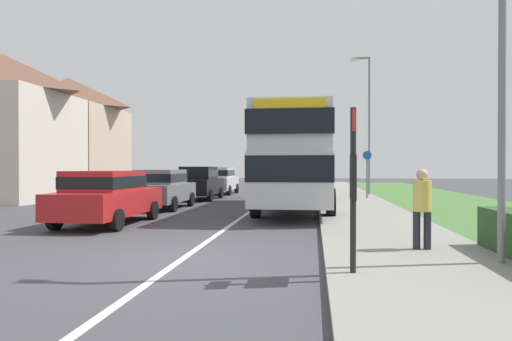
{
  "coord_description": "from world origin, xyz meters",
  "views": [
    {
      "loc": [
        2.41,
        -7.9,
        1.71
      ],
      "look_at": [
        0.69,
        5.43,
        1.6
      ],
      "focal_mm": 31.37,
      "sensor_mm": 36.0,
      "label": 1
    }
  ],
  "objects_px": {
    "parked_car_silver": "(219,179)",
    "cycle_route_sign": "(367,172)",
    "pedestrian_at_stop": "(422,205)",
    "parked_car_grey": "(162,187)",
    "double_decker_bus": "(296,156)",
    "parked_car_red": "(107,195)",
    "parked_car_black": "(200,182)",
    "street_lamp_mid": "(367,117)",
    "bus_stop_sign": "(353,178)"
  },
  "relations": [
    {
      "from": "cycle_route_sign",
      "to": "street_lamp_mid",
      "type": "height_order",
      "value": "street_lamp_mid"
    },
    {
      "from": "cycle_route_sign",
      "to": "parked_car_silver",
      "type": "bearing_deg",
      "value": 154.1
    },
    {
      "from": "parked_car_silver",
      "to": "cycle_route_sign",
      "type": "height_order",
      "value": "cycle_route_sign"
    },
    {
      "from": "double_decker_bus",
      "to": "parked_car_black",
      "type": "height_order",
      "value": "double_decker_bus"
    },
    {
      "from": "parked_car_silver",
      "to": "pedestrian_at_stop",
      "type": "bearing_deg",
      "value": -66.75
    },
    {
      "from": "street_lamp_mid",
      "to": "parked_car_black",
      "type": "bearing_deg",
      "value": -157.5
    },
    {
      "from": "parked_car_black",
      "to": "double_decker_bus",
      "type": "bearing_deg",
      "value": -43.14
    },
    {
      "from": "double_decker_bus",
      "to": "bus_stop_sign",
      "type": "relative_size",
      "value": 4.02
    },
    {
      "from": "parked_car_black",
      "to": "parked_car_silver",
      "type": "relative_size",
      "value": 0.95
    },
    {
      "from": "street_lamp_mid",
      "to": "pedestrian_at_stop",
      "type": "bearing_deg",
      "value": -93.3
    },
    {
      "from": "pedestrian_at_stop",
      "to": "street_lamp_mid",
      "type": "relative_size",
      "value": 0.21
    },
    {
      "from": "cycle_route_sign",
      "to": "street_lamp_mid",
      "type": "xyz_separation_m",
      "value": [
        0.37,
        3.0,
        3.14
      ]
    },
    {
      "from": "pedestrian_at_stop",
      "to": "bus_stop_sign",
      "type": "distance_m",
      "value": 2.64
    },
    {
      "from": "parked_car_red",
      "to": "parked_car_silver",
      "type": "xyz_separation_m",
      "value": [
        0.16,
        15.01,
        0.04
      ]
    },
    {
      "from": "double_decker_bus",
      "to": "street_lamp_mid",
      "type": "bearing_deg",
      "value": 66.29
    },
    {
      "from": "double_decker_bus",
      "to": "parked_car_red",
      "type": "xyz_separation_m",
      "value": [
        -5.37,
        -5.25,
        -1.26
      ]
    },
    {
      "from": "parked_car_grey",
      "to": "pedestrian_at_stop",
      "type": "xyz_separation_m",
      "value": [
        8.22,
        -8.63,
        0.09
      ]
    },
    {
      "from": "pedestrian_at_stop",
      "to": "parked_car_grey",
      "type": "bearing_deg",
      "value": 133.6
    },
    {
      "from": "parked_car_silver",
      "to": "parked_car_black",
      "type": "bearing_deg",
      "value": -89.66
    },
    {
      "from": "parked_car_grey",
      "to": "parked_car_silver",
      "type": "bearing_deg",
      "value": 88.61
    },
    {
      "from": "cycle_route_sign",
      "to": "bus_stop_sign",
      "type": "bearing_deg",
      "value": -97.34
    },
    {
      "from": "parked_car_red",
      "to": "street_lamp_mid",
      "type": "xyz_separation_m",
      "value": [
        9.14,
        13.82,
        3.69
      ]
    },
    {
      "from": "parked_car_grey",
      "to": "pedestrian_at_stop",
      "type": "bearing_deg",
      "value": -46.4
    },
    {
      "from": "parked_car_silver",
      "to": "pedestrian_at_stop",
      "type": "distance_m",
      "value": 20.22
    },
    {
      "from": "parked_car_red",
      "to": "parked_car_grey",
      "type": "distance_m",
      "value": 5.07
    },
    {
      "from": "parked_car_grey",
      "to": "parked_car_silver",
      "type": "height_order",
      "value": "parked_car_silver"
    },
    {
      "from": "pedestrian_at_stop",
      "to": "cycle_route_sign",
      "type": "height_order",
      "value": "cycle_route_sign"
    },
    {
      "from": "pedestrian_at_stop",
      "to": "double_decker_bus",
      "type": "bearing_deg",
      "value": 107.38
    },
    {
      "from": "parked_car_grey",
      "to": "cycle_route_sign",
      "type": "bearing_deg",
      "value": 33.02
    },
    {
      "from": "parked_car_black",
      "to": "bus_stop_sign",
      "type": "relative_size",
      "value": 1.55
    },
    {
      "from": "bus_stop_sign",
      "to": "cycle_route_sign",
      "type": "bearing_deg",
      "value": 82.66
    },
    {
      "from": "bus_stop_sign",
      "to": "cycle_route_sign",
      "type": "height_order",
      "value": "bus_stop_sign"
    },
    {
      "from": "double_decker_bus",
      "to": "cycle_route_sign",
      "type": "bearing_deg",
      "value": 58.61
    },
    {
      "from": "parked_car_black",
      "to": "parked_car_silver",
      "type": "distance_m",
      "value": 4.89
    },
    {
      "from": "parked_car_grey",
      "to": "pedestrian_at_stop",
      "type": "height_order",
      "value": "pedestrian_at_stop"
    },
    {
      "from": "pedestrian_at_stop",
      "to": "cycle_route_sign",
      "type": "bearing_deg",
      "value": 87.46
    },
    {
      "from": "double_decker_bus",
      "to": "parked_car_black",
      "type": "xyz_separation_m",
      "value": [
        -5.19,
        4.86,
        -1.2
      ]
    },
    {
      "from": "double_decker_bus",
      "to": "pedestrian_at_stop",
      "type": "bearing_deg",
      "value": -72.62
    },
    {
      "from": "parked_car_red",
      "to": "parked_car_black",
      "type": "relative_size",
      "value": 1.07
    },
    {
      "from": "parked_car_silver",
      "to": "bus_stop_sign",
      "type": "distance_m",
      "value": 21.68
    },
    {
      "from": "parked_car_silver",
      "to": "street_lamp_mid",
      "type": "height_order",
      "value": "street_lamp_mid"
    },
    {
      "from": "pedestrian_at_stop",
      "to": "parked_car_black",
      "type": "bearing_deg",
      "value": 120.16
    },
    {
      "from": "cycle_route_sign",
      "to": "parked_car_black",
      "type": "bearing_deg",
      "value": -175.29
    },
    {
      "from": "pedestrian_at_stop",
      "to": "parked_car_silver",
      "type": "bearing_deg",
      "value": 113.25
    },
    {
      "from": "parked_car_black",
      "to": "cycle_route_sign",
      "type": "xyz_separation_m",
      "value": [
        8.59,
        0.71,
        0.49
      ]
    },
    {
      "from": "pedestrian_at_stop",
      "to": "street_lamp_mid",
      "type": "xyz_separation_m",
      "value": [
        1.0,
        17.39,
        3.6
      ]
    },
    {
      "from": "parked_car_silver",
      "to": "bus_stop_sign",
      "type": "height_order",
      "value": "bus_stop_sign"
    },
    {
      "from": "double_decker_bus",
      "to": "cycle_route_sign",
      "type": "xyz_separation_m",
      "value": [
        3.4,
        5.57,
        -0.71
      ]
    },
    {
      "from": "parked_car_grey",
      "to": "parked_car_black",
      "type": "xyz_separation_m",
      "value": [
        0.27,
        5.05,
        0.06
      ]
    },
    {
      "from": "parked_car_grey",
      "to": "cycle_route_sign",
      "type": "relative_size",
      "value": 1.58
    }
  ]
}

